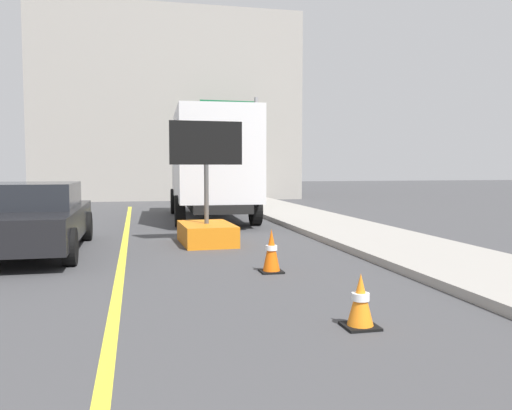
{
  "coord_description": "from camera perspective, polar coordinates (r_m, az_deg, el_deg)",
  "views": [
    {
      "loc": [
        0.27,
        0.95,
        1.71
      ],
      "look_at": [
        1.32,
        5.56,
        1.36
      ],
      "focal_mm": 37.09,
      "sensor_mm": 36.0,
      "label": 1
    }
  ],
  "objects": [
    {
      "name": "box_truck",
      "position": [
        16.94,
        -4.83,
        4.55
      ],
      "size": [
        2.66,
        6.84,
        3.39
      ],
      "color": "black",
      "rests_on": "ground"
    },
    {
      "name": "traffic_cone_mid_lane",
      "position": [
        5.78,
        11.2,
        -10.14
      ],
      "size": [
        0.36,
        0.36,
        0.58
      ],
      "color": "black",
      "rests_on": "ground"
    },
    {
      "name": "traffic_cone_far_lane",
      "position": [
        8.54,
        1.67,
        -5.0
      ],
      "size": [
        0.36,
        0.36,
        0.71
      ],
      "color": "black",
      "rests_on": "ground"
    },
    {
      "name": "highway_guide_sign",
      "position": [
        25.28,
        -1.72,
        8.05
      ],
      "size": [
        2.79,
        0.26,
        5.0
      ],
      "color": "gray",
      "rests_on": "ground"
    },
    {
      "name": "far_building_block",
      "position": [
        31.14,
        -9.67,
        9.9
      ],
      "size": [
        13.55,
        8.69,
        9.7
      ],
      "primitive_type": "cube",
      "color": "gray",
      "rests_on": "ground"
    },
    {
      "name": "lane_center_stripe",
      "position": [
        5.34,
        -15.55,
        -14.58
      ],
      "size": [
        0.14,
        36.0,
        0.01
      ],
      "primitive_type": "cube",
      "color": "yellow",
      "rests_on": "ground"
    },
    {
      "name": "pickup_car",
      "position": [
        11.4,
        -23.24,
        -1.25
      ],
      "size": [
        2.12,
        4.9,
        1.38
      ],
      "color": "black",
      "rests_on": "ground"
    },
    {
      "name": "arrow_board_trailer",
      "position": [
        11.74,
        -5.35,
        -1.85
      ],
      "size": [
        1.6,
        1.84,
        2.7
      ],
      "color": "orange",
      "rests_on": "ground"
    }
  ]
}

